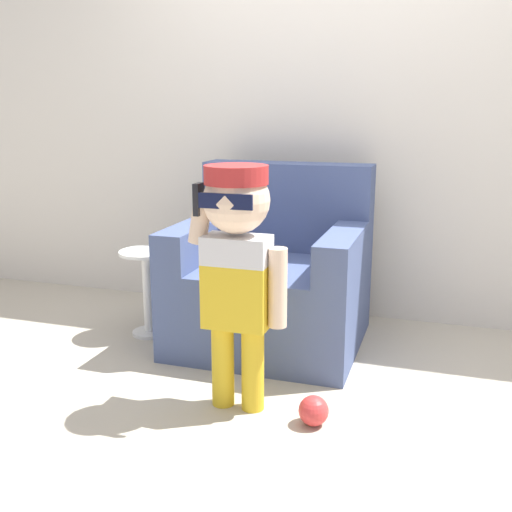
% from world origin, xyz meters
% --- Properties ---
extents(ground_plane, '(10.00, 10.00, 0.00)m').
position_xyz_m(ground_plane, '(0.00, 0.00, 0.00)').
color(ground_plane, '#BCB29E').
extents(wall_back, '(10.00, 0.05, 2.60)m').
position_xyz_m(wall_back, '(0.00, 0.67, 1.30)').
color(wall_back, silver).
rests_on(wall_back, ground_plane).
extents(armchair, '(0.97, 0.89, 0.96)m').
position_xyz_m(armchair, '(-0.23, 0.10, 0.35)').
color(armchair, '#475684').
rests_on(armchair, ground_plane).
extents(person_child, '(0.43, 0.32, 1.04)m').
position_xyz_m(person_child, '(-0.15, -0.69, 0.69)').
color(person_child, gold).
rests_on(person_child, ground_plane).
extents(side_table, '(0.30, 0.30, 0.49)m').
position_xyz_m(side_table, '(-0.92, -0.05, 0.30)').
color(side_table, white).
rests_on(side_table, ground_plane).
extents(toy_ball, '(0.12, 0.12, 0.12)m').
position_xyz_m(toy_ball, '(0.19, -0.75, 0.06)').
color(toy_ball, '#D13838').
rests_on(toy_ball, ground_plane).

